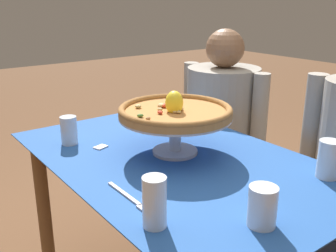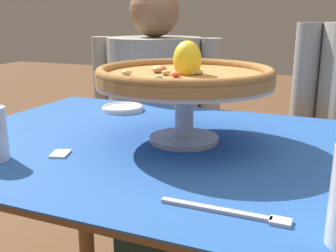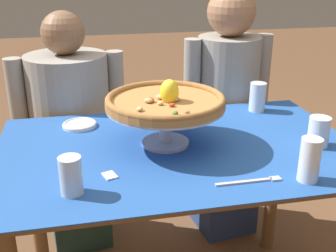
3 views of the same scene
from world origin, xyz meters
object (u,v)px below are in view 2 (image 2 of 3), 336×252
(diner_left, at_px, (155,134))
(pizza, at_px, (185,74))
(pizza_stand, at_px, (184,98))
(sugar_packet, at_px, (60,154))
(dinner_fork, at_px, (231,212))
(side_plate, at_px, (123,108))

(diner_left, bearing_deg, pizza, -59.46)
(pizza_stand, relative_size, sugar_packet, 8.31)
(pizza_stand, bearing_deg, sugar_packet, -137.05)
(pizza, relative_size, dinner_fork, 2.03)
(pizza, relative_size, diner_left, 0.35)
(pizza_stand, height_order, diner_left, diner_left)
(side_plate, distance_m, dinner_fork, 0.75)
(side_plate, height_order, sugar_packet, side_plate)
(pizza_stand, relative_size, side_plate, 3.11)
(pizza_stand, relative_size, diner_left, 0.35)
(side_plate, bearing_deg, dinner_fork, -48.28)
(dinner_fork, relative_size, sugar_packet, 4.12)
(side_plate, distance_m, diner_left, 0.40)
(pizza_stand, distance_m, diner_left, 0.74)
(pizza_stand, xyz_separation_m, pizza, (0.00, -0.00, 0.06))
(side_plate, bearing_deg, pizza, -38.11)
(pizza_stand, height_order, side_plate, pizza_stand)
(pizza_stand, bearing_deg, side_plate, 141.97)
(pizza, relative_size, side_plate, 3.13)
(pizza_stand, distance_m, side_plate, 0.39)
(pizza, height_order, side_plate, pizza)
(pizza, distance_m, diner_left, 0.76)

